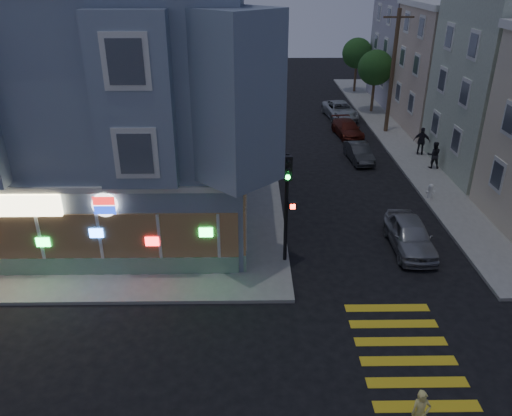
{
  "coord_description": "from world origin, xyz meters",
  "views": [
    {
      "loc": [
        1.27,
        -13.78,
        11.77
      ],
      "look_at": [
        1.53,
        5.06,
        2.65
      ],
      "focal_mm": 35.0,
      "sensor_mm": 36.0,
      "label": 1
    }
  ],
  "objects_px": {
    "street_tree_near": "(375,68)",
    "parked_car_d": "(340,110)",
    "running_child": "(420,413)",
    "parked_car_a": "(410,235)",
    "street_tree_far": "(357,53)",
    "fire_hydrant": "(430,191)",
    "parked_car_c": "(347,129)",
    "pedestrian_a": "(434,155)",
    "parked_car_b": "(359,153)",
    "pedestrian_b": "(422,141)",
    "utility_pole": "(393,71)",
    "traffic_signal": "(287,191)"
  },
  "relations": [
    {
      "from": "utility_pole",
      "to": "parked_car_a",
      "type": "bearing_deg",
      "value": -100.75
    },
    {
      "from": "utility_pole",
      "to": "pedestrian_a",
      "type": "relative_size",
      "value": 5.22
    },
    {
      "from": "running_child",
      "to": "parked_car_d",
      "type": "height_order",
      "value": "running_child"
    },
    {
      "from": "traffic_signal",
      "to": "parked_car_d",
      "type": "bearing_deg",
      "value": 66.7
    },
    {
      "from": "pedestrian_b",
      "to": "parked_car_c",
      "type": "distance_m",
      "value": 6.25
    },
    {
      "from": "pedestrian_b",
      "to": "parked_car_b",
      "type": "height_order",
      "value": "pedestrian_b"
    },
    {
      "from": "street_tree_near",
      "to": "parked_car_d",
      "type": "xyz_separation_m",
      "value": [
        -3.11,
        -1.67,
        -3.26
      ]
    },
    {
      "from": "street_tree_near",
      "to": "parked_car_c",
      "type": "height_order",
      "value": "street_tree_near"
    },
    {
      "from": "utility_pole",
      "to": "traffic_signal",
      "type": "distance_m",
      "value": 21.25
    },
    {
      "from": "street_tree_near",
      "to": "pedestrian_a",
      "type": "bearing_deg",
      "value": -86.73
    },
    {
      "from": "street_tree_far",
      "to": "pedestrian_a",
      "type": "bearing_deg",
      "value": -87.92
    },
    {
      "from": "utility_pole",
      "to": "fire_hydrant",
      "type": "relative_size",
      "value": 10.59
    },
    {
      "from": "street_tree_far",
      "to": "fire_hydrant",
      "type": "bearing_deg",
      "value": -91.93
    },
    {
      "from": "running_child",
      "to": "parked_car_a",
      "type": "distance_m",
      "value": 10.43
    },
    {
      "from": "pedestrian_a",
      "to": "pedestrian_b",
      "type": "bearing_deg",
      "value": -82.05
    },
    {
      "from": "pedestrian_b",
      "to": "parked_car_a",
      "type": "relative_size",
      "value": 0.44
    },
    {
      "from": "running_child",
      "to": "parked_car_d",
      "type": "bearing_deg",
      "value": 83.08
    },
    {
      "from": "parked_car_a",
      "to": "parked_car_b",
      "type": "xyz_separation_m",
      "value": [
        0.0,
        11.62,
        -0.14
      ]
    },
    {
      "from": "running_child",
      "to": "parked_car_b",
      "type": "relative_size",
      "value": 0.41
    },
    {
      "from": "street_tree_near",
      "to": "parked_car_a",
      "type": "distance_m",
      "value": 24.4
    },
    {
      "from": "parked_car_c",
      "to": "parked_car_d",
      "type": "xyz_separation_m",
      "value": [
        0.29,
        5.2,
        0.08
      ]
    },
    {
      "from": "running_child",
      "to": "fire_hydrant",
      "type": "height_order",
      "value": "running_child"
    },
    {
      "from": "pedestrian_b",
      "to": "parked_car_b",
      "type": "xyz_separation_m",
      "value": [
        -4.4,
        -0.82,
        -0.51
      ]
    },
    {
      "from": "parked_car_a",
      "to": "utility_pole",
      "type": "bearing_deg",
      "value": 80.27
    },
    {
      "from": "parked_car_a",
      "to": "parked_car_c",
      "type": "relative_size",
      "value": 1.03
    },
    {
      "from": "traffic_signal",
      "to": "fire_hydrant",
      "type": "xyz_separation_m",
      "value": [
        8.48,
        6.47,
        -2.89
      ]
    },
    {
      "from": "parked_car_b",
      "to": "parked_car_d",
      "type": "xyz_separation_m",
      "value": [
        0.49,
        10.62,
        0.09
      ]
    },
    {
      "from": "street_tree_far",
      "to": "running_child",
      "type": "distance_m",
      "value": 42.58
    },
    {
      "from": "pedestrian_a",
      "to": "fire_hydrant",
      "type": "bearing_deg",
      "value": 77.94
    },
    {
      "from": "parked_car_b",
      "to": "street_tree_near",
      "type": "bearing_deg",
      "value": 68.58
    },
    {
      "from": "utility_pole",
      "to": "pedestrian_b",
      "type": "xyz_separation_m",
      "value": [
        1.0,
        -5.48,
        -3.7
      ]
    },
    {
      "from": "street_tree_near",
      "to": "traffic_signal",
      "type": "bearing_deg",
      "value": -110.47
    },
    {
      "from": "running_child",
      "to": "parked_car_d",
      "type": "distance_m",
      "value": 32.48
    },
    {
      "from": "parked_car_c",
      "to": "street_tree_far",
      "type": "bearing_deg",
      "value": 69.77
    },
    {
      "from": "pedestrian_a",
      "to": "parked_car_b",
      "type": "xyz_separation_m",
      "value": [
        -4.4,
        1.7,
        -0.42
      ]
    },
    {
      "from": "running_child",
      "to": "pedestrian_b",
      "type": "distance_m",
      "value": 23.61
    },
    {
      "from": "parked_car_b",
      "to": "parked_car_c",
      "type": "xyz_separation_m",
      "value": [
        0.21,
        5.42,
        0.01
      ]
    },
    {
      "from": "street_tree_far",
      "to": "fire_hydrant",
      "type": "distance_m",
      "value": 26.88
    },
    {
      "from": "utility_pole",
      "to": "pedestrian_a",
      "type": "distance_m",
      "value": 8.9
    },
    {
      "from": "running_child",
      "to": "pedestrian_a",
      "type": "distance_m",
      "value": 21.22
    },
    {
      "from": "street_tree_near",
      "to": "street_tree_far",
      "type": "relative_size",
      "value": 1.0
    },
    {
      "from": "street_tree_far",
      "to": "parked_car_d",
      "type": "distance_m",
      "value": 10.67
    },
    {
      "from": "street_tree_near",
      "to": "pedestrian_a",
      "type": "distance_m",
      "value": 14.32
    },
    {
      "from": "street_tree_near",
      "to": "pedestrian_a",
      "type": "xyz_separation_m",
      "value": [
        0.8,
        -13.99,
        -2.92
      ]
    },
    {
      "from": "utility_pole",
      "to": "street_tree_far",
      "type": "bearing_deg",
      "value": 89.18
    },
    {
      "from": "street_tree_far",
      "to": "parked_car_a",
      "type": "distance_m",
      "value": 32.28
    },
    {
      "from": "parked_car_a",
      "to": "parked_car_b",
      "type": "distance_m",
      "value": 11.62
    },
    {
      "from": "parked_car_a",
      "to": "parked_car_c",
      "type": "distance_m",
      "value": 17.05
    },
    {
      "from": "running_child",
      "to": "parked_car_a",
      "type": "xyz_separation_m",
      "value": [
        2.69,
        10.08,
        -0.01
      ]
    },
    {
      "from": "running_child",
      "to": "pedestrian_b",
      "type": "height_order",
      "value": "pedestrian_b"
    }
  ]
}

